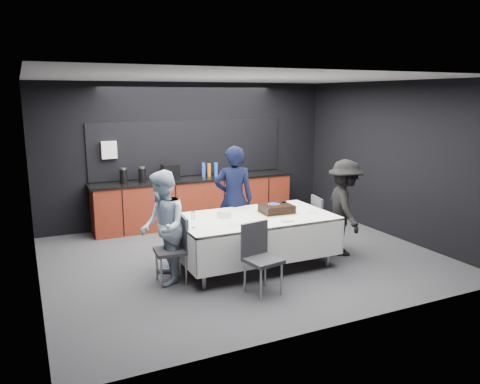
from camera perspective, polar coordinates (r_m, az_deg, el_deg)
name	(u,v)px	position (r m, az deg, el deg)	size (l,w,h in m)	color
ground	(243,257)	(7.57, 0.32, -7.95)	(6.00, 6.00, 0.00)	#3D3D42
room_shell	(243,141)	(7.16, 0.34, 6.20)	(6.04, 5.04, 2.82)	white
kitchenette	(194,197)	(9.39, -5.57, -0.66)	(4.10, 0.64, 2.05)	#5C1A0E
party_table	(254,225)	(7.03, 1.73, -4.02)	(2.32, 1.32, 0.78)	#99999E
cake_assembly	(277,209)	(7.17, 4.49, -2.05)	(0.53, 0.44, 0.16)	gold
plate_stack	(224,214)	(6.91, -1.97, -2.68)	(0.20, 0.20, 0.10)	white
loose_plate_near	(235,224)	(6.52, -0.67, -3.97)	(0.20, 0.20, 0.01)	white
loose_plate_right_a	(286,209)	(7.44, 5.66, -2.04)	(0.19, 0.19, 0.01)	white
loose_plate_right_b	(313,213)	(7.25, 8.89, -2.49)	(0.18, 0.18, 0.01)	white
loose_plate_far	(245,208)	(7.46, 0.59, -1.94)	(0.21, 0.21, 0.01)	white
fork_pile	(287,221)	(6.72, 5.75, -3.48)	(0.18, 0.11, 0.03)	white
champagne_flute	(193,216)	(6.37, -5.76, -2.99)	(0.06, 0.06, 0.22)	white
chair_left	(176,245)	(6.52, -7.78, -6.37)	(0.45, 0.45, 0.92)	#2D2D32
chair_right	(323,220)	(7.83, 10.03, -3.36)	(0.50, 0.50, 0.92)	#2D2D32
chair_near	(259,253)	(6.15, 2.38, -7.40)	(0.49, 0.49, 0.92)	#2D2D32
person_center	(234,199)	(7.65, -0.75, -0.87)	(0.64, 0.42, 1.76)	black
person_left	(163,227)	(6.47, -9.40, -4.29)	(0.76, 0.59, 1.56)	#ABC2D7
person_right	(344,208)	(7.70, 12.62, -1.86)	(1.00, 0.58, 1.55)	black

